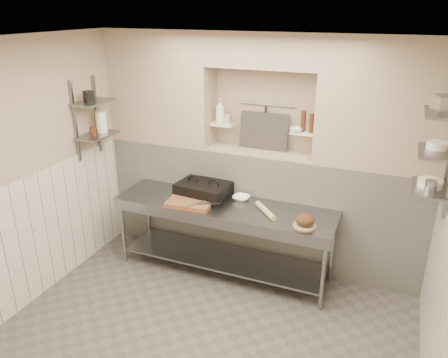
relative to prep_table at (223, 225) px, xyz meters
The scene contains 45 objects.
floor 1.39m from the prep_table, 77.99° to the right, with size 4.00×3.90×0.10m, color #494440.
ceiling 2.52m from the prep_table, 77.99° to the right, with size 4.00×3.90×0.10m, color silver.
wall_left 2.28m from the prep_table, 146.66° to the right, with size 0.10×3.90×2.80m, color tan.
wall_back 1.14m from the prep_table, 72.87° to the left, with size 4.00×0.10×2.80m, color tan.
backwall_lower 0.62m from the prep_table, 66.05° to the left, with size 4.00×0.40×1.40m, color silver.
alcove_sill 0.99m from the prep_table, 66.05° to the left, with size 1.30×0.40×0.02m, color tan.
backwall_pillar_left 1.90m from the prep_table, 152.16° to the left, with size 1.35×0.40×1.40m, color tan.
backwall_pillar_right 2.22m from the prep_table, 19.77° to the left, with size 1.35×0.40×1.40m, color tan.
backwall_header 2.05m from the prep_table, 66.05° to the left, with size 1.30×0.40×0.40m, color tan.
wainscot_left 2.10m from the prep_table, 145.76° to the right, with size 0.02×3.90×1.40m, color silver.
wainscot_right 2.54m from the prep_table, 27.82° to the right, with size 0.02×3.90×1.40m, color silver.
alcove_shelf_left 1.23m from the prep_table, 113.65° to the left, with size 0.28×0.16×0.03m, color white.
alcove_shelf_right 1.42m from the prep_table, 37.02° to the left, with size 0.28×0.16×0.03m, color white.
utensil_rail 1.52m from the prep_table, 71.14° to the left, with size 0.02×0.02×0.70m, color gray.
hanging_steel 1.37m from the prep_table, 70.65° to the left, with size 0.02×0.02×0.30m, color black.
splash_panel 1.23m from the prep_table, 69.32° to the left, with size 0.60×0.02×0.45m, color #383330.
shelf_rail_left_a 2.08m from the prep_table, behind, with size 0.03×0.03×0.95m, color slate.
shelf_rail_left_b 2.10m from the prep_table, 169.06° to the right, with size 0.03×0.03×0.95m, color slate.
wall_shelf_left_lower 1.86m from the prep_table, behind, with size 0.30×0.50×0.03m, color slate.
wall_shelf_left_upper 2.09m from the prep_table, behind, with size 0.30×0.50×0.03m, color slate.
wall_shelf_right_lower 2.26m from the prep_table, ahead, with size 0.30×0.50×0.03m, color slate.
wall_shelf_right_mid 2.42m from the prep_table, ahead, with size 0.30×0.50×0.03m, color slate.
wall_shelf_right_upper 2.61m from the prep_table, ahead, with size 0.30×0.50×0.03m, color slate.
prep_table is the anchor object (origin of this frame).
panini_press 0.50m from the prep_table, 154.60° to the left, with size 0.65×0.50×0.17m.
cutting_board 0.48m from the prep_table, 161.66° to the right, with size 0.52×0.36×0.05m, color brown.
knife_blade 0.35m from the prep_table, 136.56° to the right, with size 0.26×0.03×0.01m, color gray.
tongs 0.47m from the prep_table, 142.12° to the right, with size 0.03×0.03×0.28m, color gray.
mixing_bowl 0.38m from the prep_table, 57.69° to the left, with size 0.20×0.20×0.05m, color white.
rolling_pin 0.59m from the prep_table, ahead, with size 0.06×0.06×0.41m, color tan.
bread_board 1.03m from the prep_table, ahead, with size 0.24×0.24×0.01m, color tan.
bread_loaf 1.05m from the prep_table, ahead, with size 0.20×0.20×0.12m, color #4C2D19.
bottle_soap 1.37m from the prep_table, 116.12° to the left, with size 0.12×0.12×0.30m, color white.
jar_alcove 1.27m from the prep_table, 107.21° to the left, with size 0.07×0.07×0.11m, color tan.
bowl_alcove 1.39m from the prep_table, 38.59° to the left, with size 0.15×0.15×0.05m, color white.
condiment_a 1.55m from the prep_table, 33.90° to the left, with size 0.06×0.06×0.22m, color #462010.
condiment_b 1.52m from the prep_table, 38.84° to the left, with size 0.06×0.06×0.24m, color #462010.
condiment_c 1.53m from the prep_table, 35.03° to the left, with size 0.07×0.07×0.12m, color white.
jug_left 1.93m from the prep_table, behind, with size 0.13×0.13×0.26m, color white.
jar_left 1.90m from the prep_table, behind, with size 0.07×0.07×0.11m, color #462010.
box_left_upper 2.15m from the prep_table, behind, with size 0.10×0.10×0.13m, color black.
bowl_right 2.28m from the prep_table, ahead, with size 0.22×0.22×0.07m, color white.
canister_right 2.30m from the prep_table, ahead, with size 0.10×0.10×0.10m, color gray.
bowl_right_mid 2.44m from the prep_table, ahead, with size 0.18×0.18×0.06m, color white.
basket_right 2.66m from the prep_table, ahead, with size 0.18×0.22×0.14m, color gray.
Camera 1 is at (1.51, -3.05, 3.05)m, focal length 35.00 mm.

